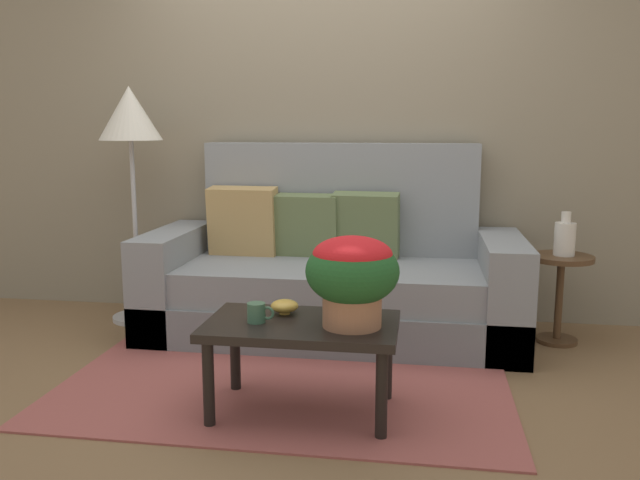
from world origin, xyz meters
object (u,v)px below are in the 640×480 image
potted_plant (352,272)px  table_vase (565,238)px  floor_lamp (130,128)px  coffee_mug (257,313)px  couch (331,278)px  coffee_table (302,334)px  snack_bowl (285,306)px  side_table (560,282)px

potted_plant → table_vase: (1.11, 1.24, -0.03)m
potted_plant → floor_lamp: bearing=140.5°
table_vase → coffee_mug: bearing=-140.8°
couch → coffee_table: bearing=-88.3°
table_vase → snack_bowl: bearing=-142.6°
couch → coffee_table: couch is taller
coffee_table → coffee_mug: coffee_mug is taller
floor_lamp → coffee_mug: size_ratio=12.43×
floor_lamp → potted_plant: bearing=-39.5°
coffee_table → table_vase: table_vase is taller
couch → potted_plant: couch is taller
coffee_table → snack_bowl: size_ratio=6.60×
table_vase → potted_plant: bearing=-131.9°
couch → coffee_mug: 1.25m
couch → potted_plant: size_ratio=5.66×
side_table → table_vase: 0.27m
coffee_mug → floor_lamp: bearing=131.5°
coffee_mug → couch: bearing=82.8°
side_table → potted_plant: size_ratio=1.32×
coffee_table → coffee_mug: 0.22m
side_table → snack_bowl: 1.81m
floor_lamp → potted_plant: size_ratio=3.81×
floor_lamp → table_vase: (2.68, -0.05, -0.63)m
floor_lamp → coffee_mug: (1.15, -1.30, -0.79)m
snack_bowl → table_vase: 1.82m
snack_bowl → coffee_mug: bearing=-121.8°
side_table → snack_bowl: size_ratio=4.13×
coffee_mug → table_vase: 1.98m
side_table → potted_plant: 1.69m
coffee_table → potted_plant: bearing=-8.0°
coffee_table → snack_bowl: snack_bowl is taller
potted_plant → coffee_mug: bearing=-178.9°
snack_bowl → side_table: bearing=37.6°
side_table → snack_bowl: bearing=-142.4°
floor_lamp → potted_plant: floor_lamp is taller
side_table → potted_plant: bearing=-131.7°
side_table → snack_bowl: (-1.43, -1.10, 0.10)m
floor_lamp → couch: bearing=-2.7°
coffee_mug → side_table: bearing=39.4°
snack_bowl → potted_plant: bearing=-23.2°
snack_bowl → table_vase: bearing=37.4°
coffee_mug → snack_bowl: (0.09, 0.15, -0.01)m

